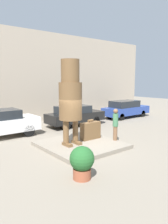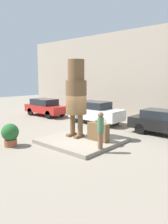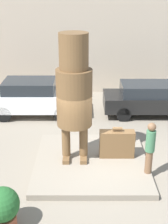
{
  "view_description": "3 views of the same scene",
  "coord_description": "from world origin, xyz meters",
  "px_view_note": "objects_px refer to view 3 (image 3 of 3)",
  "views": [
    {
      "loc": [
        -6.76,
        -8.68,
        3.46
      ],
      "look_at": [
        0.33,
        0.16,
        1.78
      ],
      "focal_mm": 35.0,
      "sensor_mm": 36.0,
      "label": 1
    },
    {
      "loc": [
        7.67,
        -8.56,
        3.44
      ],
      "look_at": [
        0.13,
        -0.01,
        1.67
      ],
      "focal_mm": 35.0,
      "sensor_mm": 36.0,
      "label": 2
    },
    {
      "loc": [
        -0.25,
        -9.17,
        5.79
      ],
      "look_at": [
        -0.2,
        0.29,
        1.85
      ],
      "focal_mm": 50.0,
      "sensor_mm": 36.0,
      "label": 3
    }
  ],
  "objects_px": {
    "planter_pot": "(1,208)",
    "statue_figure": "(73,90)",
    "giant_suitcase": "(116,144)",
    "parked_car_white": "(32,97)",
    "tourist": "(149,146)",
    "parked_car_black": "(150,98)"
  },
  "relations": [
    {
      "from": "giant_suitcase",
      "to": "tourist",
      "type": "bearing_deg",
      "value": -48.12
    },
    {
      "from": "statue_figure",
      "to": "parked_car_black",
      "type": "distance_m",
      "value": 5.81
    },
    {
      "from": "statue_figure",
      "to": "tourist",
      "type": "height_order",
      "value": "statue_figure"
    },
    {
      "from": "parked_car_white",
      "to": "parked_car_black",
      "type": "height_order",
      "value": "parked_car_white"
    },
    {
      "from": "giant_suitcase",
      "to": "parked_car_white",
      "type": "distance_m",
      "value": 5.4
    },
    {
      "from": "giant_suitcase",
      "to": "parked_car_white",
      "type": "relative_size",
      "value": 0.28
    },
    {
      "from": "statue_figure",
      "to": "tourist",
      "type": "distance_m",
      "value": 2.93
    },
    {
      "from": "parked_car_black",
      "to": "statue_figure",
      "type": "bearing_deg",
      "value": -128.55
    },
    {
      "from": "tourist",
      "to": "giant_suitcase",
      "type": "bearing_deg",
      "value": 131.88
    },
    {
      "from": "planter_pot",
      "to": "statue_figure",
      "type": "bearing_deg",
      "value": 61.02
    },
    {
      "from": "giant_suitcase",
      "to": "parked_car_white",
      "type": "bearing_deg",
      "value": 129.91
    },
    {
      "from": "statue_figure",
      "to": "giant_suitcase",
      "type": "height_order",
      "value": "statue_figure"
    },
    {
      "from": "statue_figure",
      "to": "parked_car_black",
      "type": "relative_size",
      "value": 0.94
    },
    {
      "from": "giant_suitcase",
      "to": "tourist",
      "type": "xyz_separation_m",
      "value": [
        0.91,
        -1.01,
        0.46
      ]
    },
    {
      "from": "statue_figure",
      "to": "parked_car_white",
      "type": "bearing_deg",
      "value": 115.27
    },
    {
      "from": "giant_suitcase",
      "to": "parked_car_black",
      "type": "xyz_separation_m",
      "value": [
        1.99,
        4.15,
        0.14
      ]
    },
    {
      "from": "tourist",
      "to": "parked_car_black",
      "type": "xyz_separation_m",
      "value": [
        1.09,
        5.16,
        -0.33
      ]
    },
    {
      "from": "giant_suitcase",
      "to": "parked_car_black",
      "type": "distance_m",
      "value": 4.61
    },
    {
      "from": "parked_car_black",
      "to": "planter_pot",
      "type": "relative_size",
      "value": 3.82
    },
    {
      "from": "tourist",
      "to": "parked_car_black",
      "type": "distance_m",
      "value": 5.29
    },
    {
      "from": "giant_suitcase",
      "to": "tourist",
      "type": "distance_m",
      "value": 1.43
    },
    {
      "from": "statue_figure",
      "to": "planter_pot",
      "type": "bearing_deg",
      "value": -118.98
    }
  ]
}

